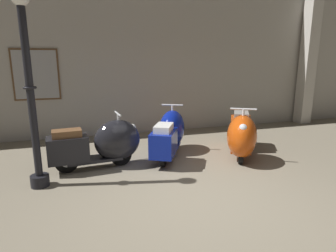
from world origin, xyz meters
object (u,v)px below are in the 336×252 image
(scooter_0, at_px, (103,144))
(lamppost, at_px, (31,94))
(scooter_1, at_px, (170,133))
(scooter_2, at_px, (241,134))

(scooter_0, relative_size, lamppost, 0.58)
(scooter_1, bearing_deg, lamppost, 137.36)
(scooter_1, xyz_separation_m, lamppost, (-2.39, -0.85, 0.98))
(scooter_0, distance_m, scooter_2, 2.69)
(scooter_0, relative_size, scooter_2, 0.95)
(scooter_0, xyz_separation_m, scooter_2, (2.68, -0.25, 0.03))
(scooter_1, xyz_separation_m, scooter_2, (1.31, -0.58, 0.02))
(scooter_1, relative_size, scooter_2, 0.96)
(scooter_2, height_order, lamppost, lamppost)
(scooter_2, relative_size, lamppost, 0.61)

